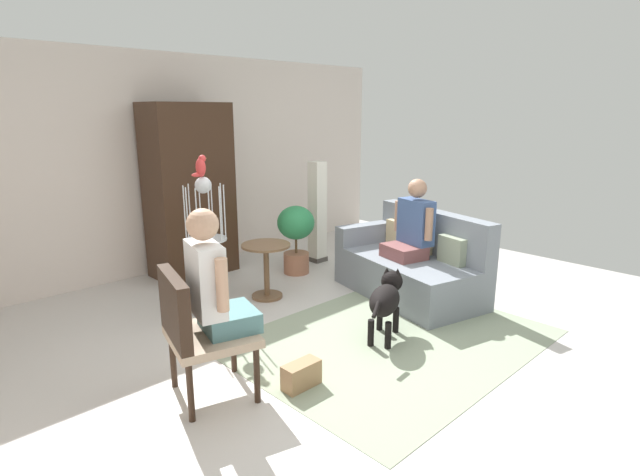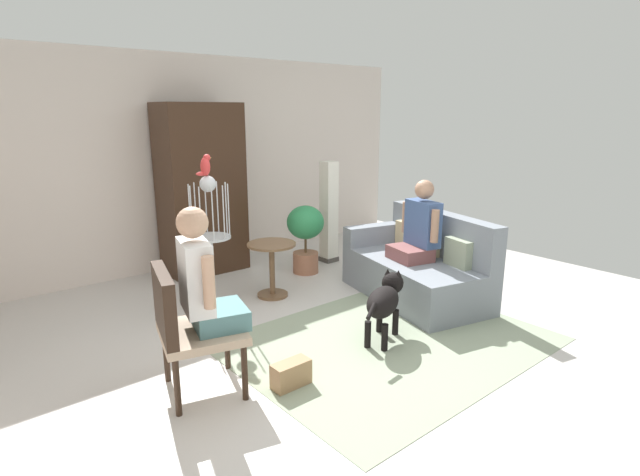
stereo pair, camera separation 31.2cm
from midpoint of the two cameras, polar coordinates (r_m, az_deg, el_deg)
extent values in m
plane|color=beige|center=(4.54, 6.30, -11.46)|extent=(7.46, 7.46, 0.00)
cube|color=silver|center=(6.63, -13.18, 8.36)|extent=(6.82, 0.12, 2.64)
cube|color=gray|center=(4.53, 9.81, -11.55)|extent=(2.62, 2.06, 0.01)
cube|color=slate|center=(5.50, 12.32, -4.52)|extent=(1.23, 1.78, 0.44)
cube|color=slate|center=(5.59, 15.33, 0.44)|extent=(0.56, 1.62, 0.47)
cube|color=slate|center=(5.96, 8.20, 0.47)|extent=(0.89, 0.38, 0.23)
cube|color=gray|center=(5.24, 17.11, -1.66)|extent=(0.17, 0.33, 0.28)
cube|color=#C6B284|center=(5.57, 13.92, -0.52)|extent=(0.16, 0.28, 0.28)
cube|color=#C6B284|center=(5.90, 11.21, 0.45)|extent=(0.16, 0.29, 0.28)
cylinder|color=black|center=(4.01, -8.30, -11.82)|extent=(0.04, 0.04, 0.42)
cylinder|color=black|center=(3.60, -6.04, -14.97)|extent=(0.04, 0.04, 0.42)
cylinder|color=black|center=(3.93, -14.87, -12.79)|extent=(0.04, 0.04, 0.42)
cylinder|color=black|center=(3.51, -13.42, -16.19)|extent=(0.04, 0.04, 0.42)
cube|color=tan|center=(3.65, -10.84, -10.55)|extent=(0.69, 0.71, 0.06)
cube|color=black|center=(3.51, -14.85, -7.28)|extent=(0.23, 0.58, 0.45)
cube|color=brown|center=(5.37, 11.85, -1.72)|extent=(0.44, 0.48, 0.14)
cube|color=#3F598C|center=(5.39, 13.24, 1.62)|extent=(0.27, 0.44, 0.48)
sphere|color=#A57A60|center=(5.32, 13.46, 5.38)|extent=(0.20, 0.20, 0.20)
cylinder|color=#A57A60|center=(5.17, 14.63, 1.29)|extent=(0.08, 0.08, 0.33)
cylinder|color=#A57A60|center=(5.54, 11.33, 2.33)|extent=(0.08, 0.08, 0.33)
cube|color=slate|center=(3.63, -8.91, -8.82)|extent=(0.45, 0.46, 0.14)
cube|color=white|center=(3.49, -11.48, -4.33)|extent=(0.27, 0.41, 0.50)
sphere|color=tan|center=(3.39, -11.80, 1.70)|extent=(0.21, 0.21, 0.21)
cylinder|color=tan|center=(3.70, -11.73, -2.84)|extent=(0.08, 0.08, 0.35)
cylinder|color=tan|center=(3.28, -9.88, -5.02)|extent=(0.08, 0.08, 0.35)
cylinder|color=brown|center=(5.33, -3.88, -0.74)|extent=(0.52, 0.52, 0.02)
cylinder|color=brown|center=(5.42, -3.83, -3.78)|extent=(0.06, 0.06, 0.57)
cylinder|color=brown|center=(5.51, -3.78, -6.45)|extent=(0.33, 0.33, 0.03)
ellipsoid|color=black|center=(4.40, 9.20, -7.22)|extent=(0.55, 0.44, 0.25)
sphere|color=black|center=(4.65, 10.18, -5.08)|extent=(0.20, 0.20, 0.20)
cone|color=black|center=(4.63, 9.63, -3.84)|extent=(0.06, 0.06, 0.06)
cone|color=black|center=(4.61, 10.84, -3.98)|extent=(0.06, 0.06, 0.06)
cylinder|color=black|center=(4.09, 8.07, -8.26)|extent=(0.18, 0.11, 0.10)
cylinder|color=black|center=(4.66, 8.71, -9.18)|extent=(0.06, 0.06, 0.24)
cylinder|color=black|center=(4.63, 10.52, -9.42)|extent=(0.06, 0.06, 0.24)
cylinder|color=black|center=(4.36, 7.53, -10.86)|extent=(0.06, 0.06, 0.24)
cylinder|color=black|center=(4.33, 9.46, -11.14)|extent=(0.06, 0.06, 0.24)
cylinder|color=silver|center=(5.21, -10.20, -7.91)|extent=(0.36, 0.36, 0.03)
cylinder|color=silver|center=(5.09, -10.38, -4.15)|extent=(0.04, 0.04, 0.75)
cylinder|color=silver|center=(4.98, -10.58, 0.06)|extent=(0.39, 0.39, 0.02)
cylinder|color=silver|center=(5.01, -8.87, 3.36)|extent=(0.01, 0.01, 0.52)
cylinder|color=silver|center=(5.09, -9.85, 3.48)|extent=(0.01, 0.01, 0.52)
cylinder|color=silver|center=(5.10, -11.14, 3.45)|extent=(0.01, 0.01, 0.52)
cylinder|color=silver|center=(5.05, -12.28, 3.28)|extent=(0.01, 0.01, 0.52)
cylinder|color=silver|center=(4.95, -12.86, 3.03)|extent=(0.01, 0.01, 0.52)
cylinder|color=silver|center=(4.84, -12.64, 2.79)|extent=(0.01, 0.01, 0.52)
cylinder|color=silver|center=(4.76, -11.65, 2.65)|extent=(0.01, 0.01, 0.52)
cylinder|color=silver|center=(4.74, -10.27, 2.68)|extent=(0.01, 0.01, 0.52)
cylinder|color=silver|center=(4.80, -9.08, 2.87)|extent=(0.01, 0.01, 0.52)
cylinder|color=silver|center=(4.90, -8.56, 3.13)|extent=(0.01, 0.01, 0.52)
sphere|color=silver|center=(4.88, -10.86, 6.05)|extent=(0.16, 0.16, 0.16)
ellipsoid|color=red|center=(4.85, -11.11, 7.97)|extent=(0.09, 0.10, 0.18)
sphere|color=red|center=(4.85, -10.95, 8.93)|extent=(0.07, 0.07, 0.07)
cone|color=#D8BF4C|center=(4.87, -10.59, 8.97)|extent=(0.03, 0.02, 0.02)
ellipsoid|color=red|center=(4.84, -11.49, 7.17)|extent=(0.12, 0.03, 0.04)
cylinder|color=#996047|center=(6.24, -0.20, -2.80)|extent=(0.32, 0.32, 0.26)
cylinder|color=brown|center=(6.18, -0.21, -0.77)|extent=(0.03, 0.03, 0.20)
ellipsoid|color=#2A814A|center=(6.11, -0.21, 1.78)|extent=(0.46, 0.46, 0.41)
cube|color=#4C4742|center=(6.74, 2.31, -2.38)|extent=(0.20, 0.20, 0.06)
cube|color=white|center=(6.58, 2.37, 3.17)|extent=(0.18, 0.18, 1.27)
cube|color=#382316|center=(6.27, -11.94, 5.42)|extent=(0.96, 0.56, 2.06)
cube|color=#99724C|center=(3.79, -0.87, -15.27)|extent=(0.29, 0.13, 0.19)
camera|label=1|loc=(0.16, -88.01, 0.51)|focal=28.14mm
camera|label=2|loc=(0.16, 91.99, -0.51)|focal=28.14mm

